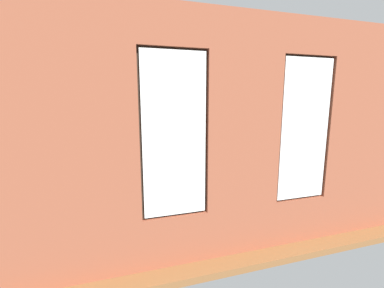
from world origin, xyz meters
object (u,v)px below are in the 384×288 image
(table_plant_small, at_px, (184,162))
(media_console, at_px, (65,182))
(papasan_chair, at_px, (134,157))
(tv_flatscreen, at_px, (62,155))
(couch_by_window, at_px, (224,211))
(couch_left, at_px, (272,167))
(remote_black, at_px, (177,166))
(potted_plant_corner_far_left, at_px, (351,179))
(potted_plant_near_tv, at_px, (84,185))
(remote_gray, at_px, (171,169))
(potted_plant_between_couches, at_px, (294,180))
(potted_plant_corner_near_left, at_px, (240,149))
(cup_ceramic, at_px, (188,166))
(coffee_table, at_px, (184,169))
(candle_jar, at_px, (195,163))
(potted_plant_by_left_couch, at_px, (235,155))

(table_plant_small, height_order, media_console, table_plant_small)
(papasan_chair, bearing_deg, table_plant_small, 128.56)
(tv_flatscreen, bearing_deg, couch_by_window, 137.64)
(couch_left, bearing_deg, remote_black, -98.36)
(remote_black, bearing_deg, potted_plant_corner_far_left, 85.86)
(couch_by_window, xyz_separation_m, potted_plant_near_tv, (2.37, -1.61, 0.18))
(remote_gray, distance_m, potted_plant_between_couches, 3.12)
(potted_plant_corner_far_left, bearing_deg, remote_black, -46.14)
(couch_left, height_order, potted_plant_corner_near_left, couch_left)
(remote_gray, relative_size, potted_plant_between_couches, 0.11)
(remote_black, relative_size, potted_plant_corner_far_left, 0.12)
(potted_plant_corner_near_left, relative_size, potted_plant_between_couches, 0.43)
(potted_plant_near_tv, bearing_deg, couch_left, -172.36)
(remote_black, height_order, potted_plant_corner_near_left, potted_plant_corner_near_left)
(remote_gray, bearing_deg, media_console, -127.84)
(cup_ceramic, distance_m, potted_plant_corner_far_left, 3.69)
(coffee_table, height_order, table_plant_small, table_plant_small)
(remote_gray, xyz_separation_m, potted_plant_corner_far_left, (-3.01, 2.68, 0.26))
(tv_flatscreen, distance_m, papasan_chair, 2.38)
(candle_jar, xyz_separation_m, remote_gray, (0.74, 0.26, -0.05))
(candle_jar, bearing_deg, tv_flatscreen, 2.98)
(couch_left, relative_size, papasan_chair, 2.11)
(candle_jar, relative_size, potted_plant_by_left_couch, 0.22)
(couch_left, distance_m, potted_plant_corner_far_left, 2.40)
(cup_ceramic, distance_m, candle_jar, 0.37)
(remote_black, distance_m, potted_plant_corner_near_left, 3.24)
(potted_plant_corner_far_left, bearing_deg, remote_gray, -41.63)
(couch_left, height_order, potted_plant_by_left_couch, couch_left)
(potted_plant_corner_far_left, xyz_separation_m, potted_plant_near_tv, (5.01, -1.72, -0.18))
(potted_plant_corner_far_left, bearing_deg, tv_flatscreen, -26.44)
(table_plant_small, xyz_separation_m, papasan_chair, (1.21, -1.51, -0.13))
(couch_by_window, distance_m, table_plant_small, 2.70)
(couch_left, xyz_separation_m, tv_flatscreen, (5.41, -0.40, 0.62))
(couch_left, bearing_deg, tv_flatscreen, -91.20)
(couch_left, xyz_separation_m, potted_plant_between_couches, (1.05, 2.22, 0.40))
(papasan_chair, xyz_separation_m, potted_plant_corner_far_left, (-3.83, 4.31, 0.25))
(remote_gray, bearing_deg, candle_jar, 73.59)
(cup_ceramic, xyz_separation_m, tv_flatscreen, (3.04, -0.09, 0.50))
(couch_by_window, height_order, potted_plant_between_couches, potted_plant_between_couches)
(couch_by_window, relative_size, remote_black, 11.74)
(potted_plant_corner_near_left, distance_m, potted_plant_by_left_couch, 0.88)
(remote_black, relative_size, papasan_chair, 0.17)
(potted_plant_corner_far_left, bearing_deg, table_plant_small, -46.83)
(coffee_table, xyz_separation_m, candle_jar, (-0.35, -0.14, 0.11))
(remote_black, distance_m, potted_plant_between_couches, 3.19)
(tv_flatscreen, xyz_separation_m, papasan_chair, (-1.73, -1.54, -0.52))
(potted_plant_corner_near_left, bearing_deg, potted_plant_corner_far_left, 90.02)
(tv_flatscreen, relative_size, potted_plant_near_tv, 1.41)
(media_console, height_order, potted_plant_corner_far_left, potted_plant_corner_far_left)
(couch_left, xyz_separation_m, coffee_table, (2.47, -0.43, 0.03))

